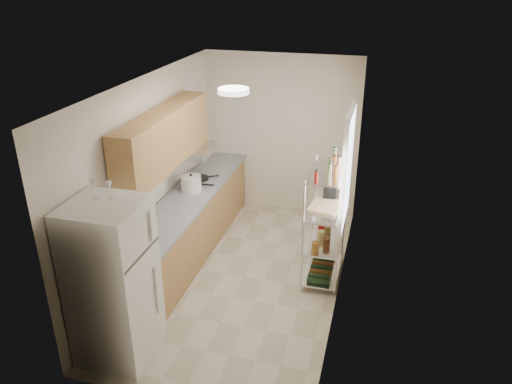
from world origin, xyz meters
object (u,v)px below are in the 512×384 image
rice_cooker (191,183)px  frying_pan_large (193,184)px  cutting_board (325,206)px  espresso_machine (330,187)px  refrigerator (113,283)px

rice_cooker → frying_pan_large: (-0.06, 0.19, -0.09)m
rice_cooker → cutting_board: rice_cooker is taller
cutting_board → espresso_machine: (0.01, 0.31, 0.13)m
cutting_board → espresso_machine: bearing=87.6°
rice_cooker → frying_pan_large: rice_cooker is taller
rice_cooker → cutting_board: bearing=-7.8°
refrigerator → espresso_machine: (1.88, 2.32, 0.27)m
rice_cooker → frying_pan_large: size_ratio=1.00×
rice_cooker → cutting_board: (1.92, -0.26, 0.01)m
frying_pan_large → cutting_board: 2.03m
refrigerator → rice_cooker: refrigerator is taller
frying_pan_large → espresso_machine: size_ratio=0.99×
refrigerator → espresso_machine: bearing=51.1°
frying_pan_large → cutting_board: bearing=-18.3°
refrigerator → espresso_machine: size_ratio=6.22×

